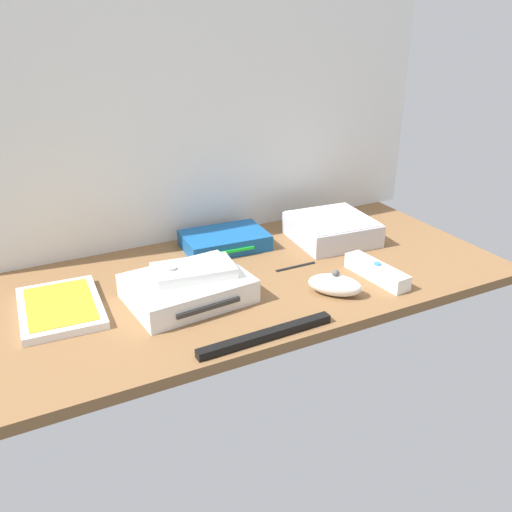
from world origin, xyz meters
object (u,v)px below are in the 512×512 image
Objects in this scene: network_router at (225,240)px; remote_nunchuk at (335,285)px; remote_classic_pad at (193,271)px; sensor_bar at (266,335)px; game_case at (60,307)px; remote_wand at (376,272)px; game_console at (188,288)px; mini_computer at (332,229)px; stylus_pen at (296,266)px.

remote_nunchuk is at bearing -69.78° from network_router.
sensor_bar is at bearing -67.38° from remote_classic_pad.
remote_wand is (57.13, -15.24, 0.75)cm from game_case.
network_router is 1.24× the size of remote_wand.
remote_nunchuk is at bearing -175.98° from remote_wand.
game_console is 40.68cm from mini_computer.
remote_nunchuk is at bearing -28.44° from game_console.
game_console reaches higher than network_router.
mini_computer is 17.28cm from stylus_pen.
remote_wand is at bearing -45.70° from stylus_pen.
sensor_bar is (-29.36, -9.10, -0.81)cm from remote_wand.
stylus_pen is at bearing 47.36° from remote_nunchuk.
remote_classic_pad is at bearing -124.94° from network_router.
remote_classic_pad is 0.64× the size of sensor_bar.
remote_wand reaches higher than game_case.
game_case is 1.31× the size of remote_wand.
mini_computer is 1.79× the size of remote_nunchuk.
remote_wand is (-3.38, -20.37, -1.13)cm from mini_computer.
game_console reaches higher than stylus_pen.
stylus_pen is (-0.32, 13.37, -1.69)cm from remote_nunchuk.
remote_nunchuk is at bearing -88.64° from stylus_pen.
remote_nunchuk is at bearing -16.85° from game_case.
game_case is 39.28cm from network_router.
remote_nunchuk is 13.48cm from stylus_pen.
remote_classic_pad is 23.70cm from stylus_pen.
game_case is 49.14cm from remote_nunchuk.
remote_classic_pad reaches higher than mini_computer.
remote_classic_pad reaches higher than remote_wand.
mini_computer is 2.04× the size of stylus_pen.
sensor_bar is at bearing -167.76° from remote_wand.
remote_classic_pad is at bearing 104.01° from sensor_bar.
game_console is 1.21× the size of mini_computer.
remote_wand is at bearing 15.92° from sensor_bar.
network_router and remote_wand have the same top height.
remote_wand is 1.47× the size of remote_nunchuk.
remote_nunchuk is 0.67× the size of remote_classic_pad.
game_case is 1.29× the size of remote_classic_pad.
stylus_pen is (45.78, -3.61, -0.41)cm from game_case.
network_router is 18.08cm from stylus_pen.
remote_wand is at bearing -7.69° from remote_classic_pad.
remote_classic_pad is at bearing -174.01° from stylus_pen.
remote_classic_pad is 1.70× the size of stylus_pen.
network_router is at bearing 44.58° from game_console.
remote_wand is 16.29cm from stylus_pen.
game_case is (-60.50, -5.14, -1.88)cm from mini_computer.
sensor_bar is at bearing -131.00° from stylus_pen.
remote_classic_pad is at bearing -163.53° from mini_computer.
game_console is at bearing -173.97° from stylus_pen.
game_console is 36.83cm from remote_wand.
game_console is 24.55cm from stylus_pen.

